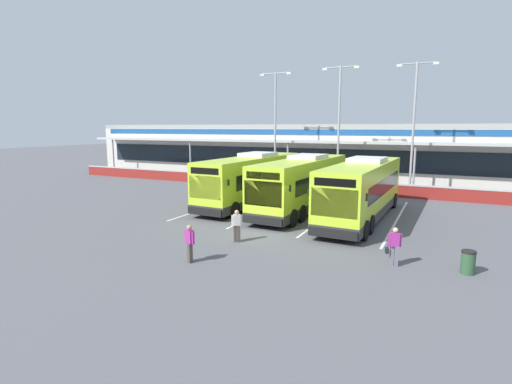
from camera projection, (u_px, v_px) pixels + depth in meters
ground_plane at (264, 231)px, 21.48m from camera, size 200.00×200.00×0.00m
terminal_building at (362, 151)px, 44.84m from camera, size 70.00×13.00×6.00m
red_barrier_wall at (333, 186)px, 34.24m from camera, size 60.00×0.40×1.10m
coach_bus_leftmost at (252, 180)px, 28.92m from camera, size 3.22×12.23×3.78m
coach_bus_left_centre at (303, 185)px, 26.68m from camera, size 3.22×12.23×3.78m
coach_bus_centre at (363, 191)px, 24.03m from camera, size 3.22×12.23×3.78m
bay_stripe_far_west at (222, 203)px, 29.52m from camera, size 0.14×13.00×0.01m
bay_stripe_west at (273, 208)px, 27.71m from camera, size 0.14×13.00×0.01m
bay_stripe_mid_west at (330, 213)px, 25.89m from camera, size 0.14×13.00×0.01m
bay_stripe_centre at (397, 220)px, 24.07m from camera, size 0.14×13.00×0.01m
pedestrian_with_handbag at (394, 246)px, 15.99m from camera, size 0.65×0.38×1.62m
pedestrian_in_dark_coat at (237, 225)px, 19.34m from camera, size 0.48×0.41×1.62m
pedestrian_child at (190, 242)px, 16.41m from camera, size 0.54×0.37×1.62m
lamp_post_west at (275, 121)px, 38.51m from camera, size 3.24×0.28×11.00m
lamp_post_centre at (339, 120)px, 34.68m from camera, size 3.24×0.28×11.00m
lamp_post_east at (414, 120)px, 32.67m from camera, size 3.24×0.28×11.00m
litter_bin at (468, 262)px, 15.15m from camera, size 0.54×0.54×0.93m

